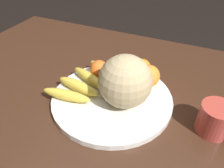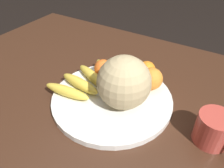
% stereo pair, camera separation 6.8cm
% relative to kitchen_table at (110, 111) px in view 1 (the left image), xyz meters
% --- Properties ---
extents(kitchen_table, '(1.44, 0.94, 0.72)m').
position_rel_kitchen_table_xyz_m(kitchen_table, '(0.00, 0.00, 0.00)').
color(kitchen_table, '#3D2316').
rests_on(kitchen_table, ground_plane).
extents(fruit_bowl, '(0.39, 0.39, 0.02)m').
position_rel_kitchen_table_xyz_m(fruit_bowl, '(-0.03, 0.04, 0.10)').
color(fruit_bowl, white).
rests_on(fruit_bowl, kitchen_table).
extents(melon, '(0.16, 0.16, 0.16)m').
position_rel_kitchen_table_xyz_m(melon, '(-0.07, 0.04, 0.19)').
color(melon, tan).
rests_on(melon, fruit_bowl).
extents(banana_bunch, '(0.20, 0.25, 0.04)m').
position_rel_kitchen_table_xyz_m(banana_bunch, '(0.08, 0.03, 0.13)').
color(banana_bunch, brown).
rests_on(banana_bunch, fruit_bowl).
extents(orange_front_left, '(0.06, 0.06, 0.06)m').
position_rel_kitchen_table_xyz_m(orange_front_left, '(0.00, -0.08, 0.14)').
color(orange_front_left, orange).
rests_on(orange_front_left, fruit_bowl).
extents(orange_front_right, '(0.06, 0.06, 0.06)m').
position_rel_kitchen_table_xyz_m(orange_front_right, '(-0.07, -0.12, 0.14)').
color(orange_front_right, orange).
rests_on(orange_front_right, fruit_bowl).
extents(orange_mid_center, '(0.06, 0.06, 0.06)m').
position_rel_kitchen_table_xyz_m(orange_mid_center, '(0.06, -0.05, 0.14)').
color(orange_mid_center, orange).
rests_on(orange_mid_center, fruit_bowl).
extents(orange_back_left, '(0.07, 0.07, 0.07)m').
position_rel_kitchen_table_xyz_m(orange_back_left, '(-0.11, -0.07, 0.15)').
color(orange_back_left, orange).
rests_on(orange_back_left, fruit_bowl).
extents(ceramic_mug, '(0.12, 0.10, 0.09)m').
position_rel_kitchen_table_xyz_m(ceramic_mug, '(-0.33, 0.04, 0.13)').
color(ceramic_mug, '#B74238').
rests_on(ceramic_mug, kitchen_table).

